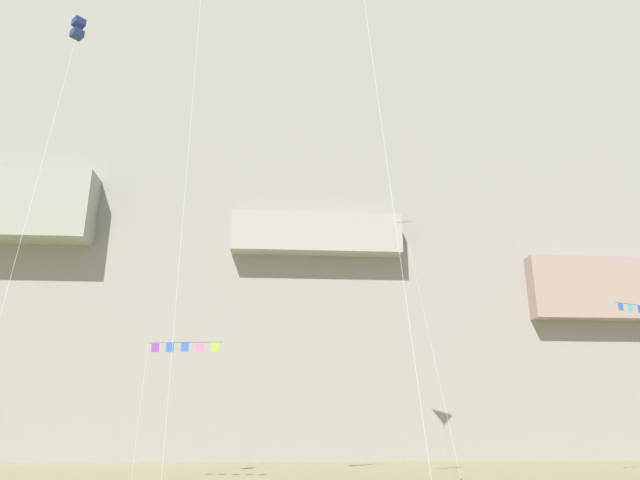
{
  "coord_description": "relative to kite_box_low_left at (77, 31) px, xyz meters",
  "views": [
    {
      "loc": [
        -3.72,
        -7.53,
        3.58
      ],
      "look_at": [
        -1.47,
        24.18,
        13.87
      ],
      "focal_mm": 31.8,
      "sensor_mm": 36.0,
      "label": 1
    }
  ],
  "objects": [
    {
      "name": "cliff_face",
      "position": [
        15.94,
        40.44,
        3.12
      ],
      "size": [
        180.0,
        25.49,
        57.19
      ],
      "color": "gray",
      "rests_on": "ground"
    },
    {
      "name": "kite_box_low_left",
      "position": [
        0.0,
        0.0,
        0.0
      ],
      "size": [
        0.87,
        5.98,
        26.25
      ],
      "color": "navy",
      "rests_on": "ground"
    },
    {
      "name": "kite_banner_near_cliff",
      "position": [
        5.99,
        9.0,
        -17.35
      ],
      "size": [
        4.95,
        2.02,
        8.59
      ],
      "color": "black",
      "rests_on": "ground"
    },
    {
      "name": "kite_delta_high_center",
      "position": [
        22.54,
        15.25,
        -6.86
      ],
      "size": [
        2.61,
        5.47,
        19.36
      ],
      "color": "pink",
      "rests_on": "ground"
    }
  ]
}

